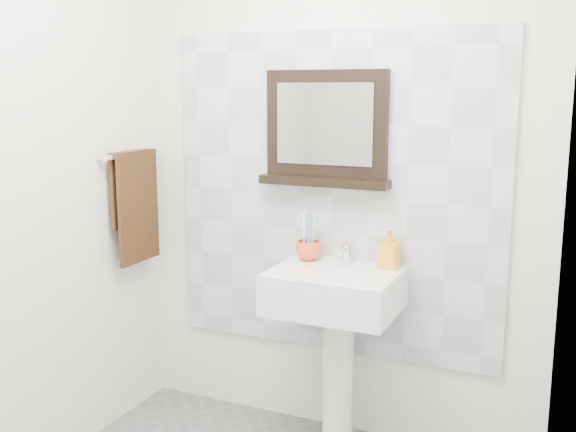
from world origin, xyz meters
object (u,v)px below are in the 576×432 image
object	(u,v)px
framed_mirror	(326,131)
hand_towel	(135,198)
pedestal_sink	(335,310)
toothbrush_cup	(308,251)
soap_dispenser	(389,248)

from	to	relation	value
framed_mirror	hand_towel	size ratio (longest dim) A/B	1.12
pedestal_sink	framed_mirror	bearing A→B (deg)	123.87
framed_mirror	toothbrush_cup	bearing A→B (deg)	-123.79
pedestal_sink	hand_towel	distance (m)	1.13
hand_towel	framed_mirror	bearing A→B (deg)	13.11
toothbrush_cup	soap_dispenser	world-z (taller)	soap_dispenser
hand_towel	pedestal_sink	bearing A→B (deg)	1.50
toothbrush_cup	hand_towel	distance (m)	0.90
soap_dispenser	hand_towel	size ratio (longest dim) A/B	0.32
toothbrush_cup	soap_dispenser	distance (m)	0.38
toothbrush_cup	framed_mirror	xyz separation A→B (m)	(0.05, 0.08, 0.54)
pedestal_sink	framed_mirror	xyz separation A→B (m)	(-0.12, 0.19, 0.77)
pedestal_sink	toothbrush_cup	distance (m)	0.31
soap_dispenser	toothbrush_cup	bearing A→B (deg)	-174.00
toothbrush_cup	hand_towel	bearing A→B (deg)	-171.04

